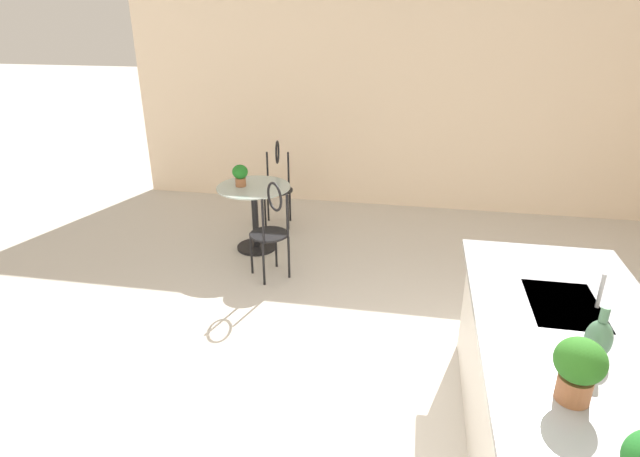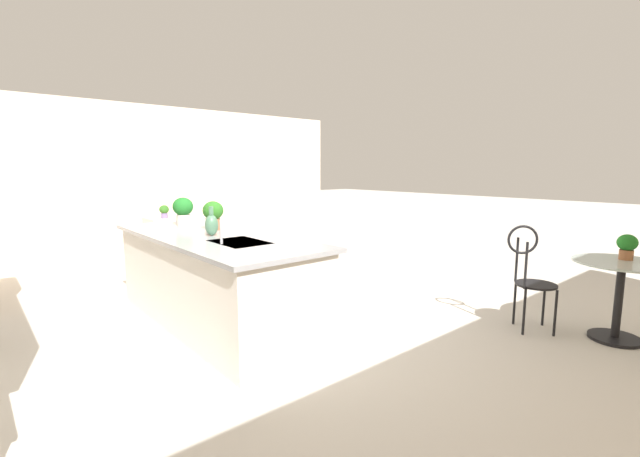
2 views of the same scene
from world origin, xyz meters
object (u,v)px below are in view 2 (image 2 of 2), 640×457
(potted_plant_counter_near, at_px, (213,213))
(potted_plant_on_desk, at_px, (164,211))
(bistro_table, at_px, (619,293))
(writing_desk, at_px, (182,229))
(vase_on_counter, at_px, (212,224))
(chair_by_island, at_px, (530,273))
(potted_plant_on_table, at_px, (627,245))
(potted_plant_counter_far, at_px, (183,209))

(potted_plant_counter_near, bearing_deg, potted_plant_on_desk, -10.43)
(bistro_table, height_order, potted_plant_on_desk, potted_plant_on_desk)
(writing_desk, relative_size, vase_on_counter, 4.17)
(chair_by_island, bearing_deg, vase_on_counter, 47.01)
(potted_plant_on_table, distance_m, potted_plant_counter_near, 4.06)
(potted_plant_on_table, relative_size, potted_plant_counter_near, 0.76)
(writing_desk, height_order, potted_plant_on_desk, potted_plant_on_desk)
(potted_plant_counter_far, distance_m, vase_on_counter, 0.91)
(potted_plant_on_table, bearing_deg, writing_desk, 15.53)
(potted_plant_on_table, xyz_separation_m, potted_plant_on_desk, (6.04, 2.06, -0.01))
(bistro_table, relative_size, vase_on_counter, 2.78)
(bistro_table, relative_size, potted_plant_on_desk, 3.57)
(writing_desk, relative_size, potted_plant_counter_near, 3.86)
(potted_plant_on_desk, bearing_deg, potted_plant_on_table, -161.15)
(potted_plant_counter_near, bearing_deg, potted_plant_on_table, -140.09)
(potted_plant_counter_far, xyz_separation_m, vase_on_counter, (-0.90, 0.09, -0.08))
(potted_plant_counter_far, height_order, vase_on_counter, potted_plant_counter_far)
(chair_by_island, relative_size, writing_desk, 0.87)
(potted_plant_on_desk, bearing_deg, vase_on_counter, 167.42)
(potted_plant_counter_near, distance_m, potted_plant_counter_far, 0.56)
(potted_plant_counter_far, relative_size, vase_on_counter, 1.14)
(potted_plant_on_desk, bearing_deg, chair_by_island, -164.00)
(potted_plant_on_table, bearing_deg, potted_plant_counter_far, 36.48)
(bistro_table, distance_m, potted_plant_on_table, 0.45)
(chair_by_island, bearing_deg, writing_desk, 12.26)
(chair_by_island, distance_m, potted_plant_on_table, 0.87)
(writing_desk, height_order, potted_plant_counter_near, potted_plant_counter_near)
(potted_plant_on_table, bearing_deg, vase_on_counter, 45.34)
(chair_by_island, xyz_separation_m, potted_plant_counter_far, (3.03, 2.20, 0.53))
(bistro_table, bearing_deg, vase_on_counter, 43.76)
(potted_plant_on_desk, bearing_deg, potted_plant_counter_far, 164.83)
(vase_on_counter, bearing_deg, bistro_table, -136.24)
(chair_by_island, height_order, writing_desk, chair_by_island)
(bistro_table, height_order, writing_desk, same)
(chair_by_island, relative_size, potted_plant_on_table, 4.39)
(bistro_table, relative_size, potted_plant_counter_far, 2.45)
(potted_plant_counter_near, bearing_deg, vase_on_counter, 151.23)
(potted_plant_counter_far, bearing_deg, writing_desk, -21.71)
(potted_plant_counter_far, distance_m, potted_plant_on_desk, 2.48)
(bistro_table, relative_size, writing_desk, 0.67)
(writing_desk, bearing_deg, bistro_table, -165.71)
(bistro_table, distance_m, potted_plant_counter_near, 4.03)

